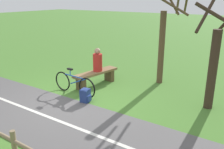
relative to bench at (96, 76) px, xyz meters
name	(u,v)px	position (x,y,z in m)	size (l,w,h in m)	color
ground_plane	(68,104)	(1.73, 0.24, -0.35)	(80.00, 80.00, 0.00)	#477A2D
bench	(96,76)	(0.00, 0.00, 0.00)	(1.83, 0.76, 0.51)	brown
person_seated	(98,61)	(-0.09, 0.02, 0.52)	(0.38, 0.38, 0.82)	#B2231E
bicycle	(74,84)	(1.05, -0.08, 0.00)	(0.14, 1.75, 0.84)	black
backpack	(85,96)	(1.33, 0.61, -0.15)	(0.30, 0.31, 0.40)	navy
tree_mid_field	(215,60)	(-0.26, 3.79, 1.06)	(1.47, 1.46, 3.11)	#38281E
tree_near_bench	(164,38)	(-1.48, 1.88, 1.30)	(1.87, 1.19, 3.81)	brown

